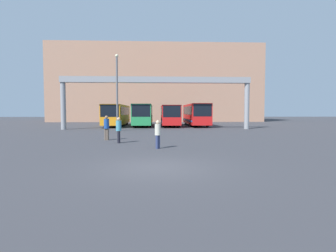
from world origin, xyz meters
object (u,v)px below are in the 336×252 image
bus_slot_3 (196,113)px  pedestrian_near_center (107,127)px  bus_slot_1 (143,114)px  bus_slot_2 (170,114)px  bus_slot_0 (117,114)px  pedestrian_near_right (158,134)px  pedestrian_mid_right (119,129)px  lamp_post (117,90)px

bus_slot_3 → pedestrian_near_center: bus_slot_3 is taller
bus_slot_1 → bus_slot_2: bearing=-8.6°
bus_slot_2 → bus_slot_1: bearing=171.4°
bus_slot_0 → bus_slot_2: 7.89m
bus_slot_0 → pedestrian_near_center: (2.17, -19.60, -0.82)m
bus_slot_1 → pedestrian_near_right: size_ratio=7.00×
bus_slot_3 → pedestrian_mid_right: 22.85m
bus_slot_2 → lamp_post: size_ratio=1.22×
pedestrian_near_right → lamp_post: size_ratio=0.19×
pedestrian_mid_right → bus_slot_2: bearing=-19.5°
pedestrian_near_right → pedestrian_mid_right: (-2.61, 2.77, 0.06)m
bus_slot_1 → lamp_post: 10.58m
pedestrian_near_center → lamp_post: size_ratio=0.22×
bus_slot_0 → pedestrian_near_right: (5.94, -24.23, -0.92)m
bus_slot_3 → pedestrian_near_center: (-9.57, -19.36, -0.88)m
bus_slot_0 → pedestrian_mid_right: 21.74m
pedestrian_near_right → bus_slot_2: bearing=26.1°
lamp_post → bus_slot_0: bearing=98.8°
bus_slot_0 → lamp_post: bearing=-81.2°
pedestrian_near_right → lamp_post: (-4.35, 13.91, 3.66)m
bus_slot_2 → lamp_post: bearing=-123.6°
bus_slot_0 → bus_slot_1: size_ratio=1.06×
bus_slot_2 → pedestrian_near_center: 19.51m
lamp_post → pedestrian_near_right: bearing=-72.6°
bus_slot_0 → bus_slot_2: bearing=-6.9°
bus_slot_3 → lamp_post: 14.55m
pedestrian_mid_right → bus_slot_3: bearing=-28.8°
bus_slot_2 → pedestrian_mid_right: bearing=-102.4°
pedestrian_near_center → lamp_post: lamp_post is taller
bus_slot_2 → bus_slot_3: (3.91, 0.71, 0.12)m
bus_slot_0 → lamp_post: (1.60, -10.32, 2.74)m
bus_slot_1 → bus_slot_3: (7.83, 0.12, 0.04)m
bus_slot_3 → pedestrian_near_center: size_ratio=6.37×
pedestrian_mid_right → pedestrian_near_center: pedestrian_near_center is taller
bus_slot_1 → bus_slot_3: size_ratio=0.98×
bus_slot_1 → bus_slot_2: bus_slot_1 is taller
bus_slot_1 → bus_slot_3: 7.83m
bus_slot_0 → lamp_post: size_ratio=1.45×
pedestrian_mid_right → pedestrian_near_center: size_ratio=0.95×
bus_slot_2 → pedestrian_mid_right: 21.01m
bus_slot_1 → bus_slot_2: 3.96m
pedestrian_near_right → pedestrian_near_center: (-3.77, 4.63, 0.11)m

